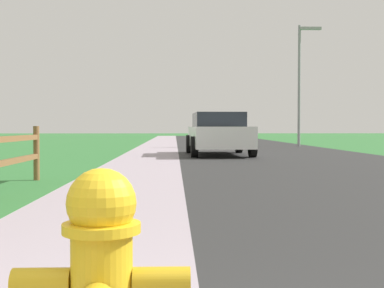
{
  "coord_description": "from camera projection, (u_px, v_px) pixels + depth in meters",
  "views": [
    {
      "loc": [
        -0.15,
        -0.89,
        0.98
      ],
      "look_at": [
        0.13,
        7.58,
        0.71
      ],
      "focal_mm": 50.32,
      "sensor_mm": 36.0,
      "label": 1
    }
  ],
  "objects": [
    {
      "name": "fire_hydrant",
      "position": [
        101.0,
        282.0,
        1.9
      ],
      "size": [
        0.63,
        0.51,
        0.83
      ],
      "color": "yellow",
      "rests_on": "ground"
    },
    {
      "name": "ground_plane",
      "position": [
        178.0,
        148.0,
        25.9
      ],
      "size": [
        120.0,
        120.0,
        0.0
      ],
      "primitive_type": "plane",
      "color": "#337436"
    },
    {
      "name": "street_lamp",
      "position": [
        301.0,
        74.0,
        27.21
      ],
      "size": [
        1.17,
        0.2,
        6.13
      ],
      "color": "gray",
      "rests_on": "ground"
    },
    {
      "name": "road_asphalt",
      "position": [
        244.0,
        146.0,
        28.01
      ],
      "size": [
        7.0,
        66.0,
        0.01
      ],
      "primitive_type": "cube",
      "color": "#2D2D2D",
      "rests_on": "ground"
    },
    {
      "name": "parked_suv_white",
      "position": [
        218.0,
        133.0,
        18.94
      ],
      "size": [
        2.21,
        4.98,
        1.49
      ],
      "color": "white",
      "rests_on": "ground"
    },
    {
      "name": "grass_verge",
      "position": [
        90.0,
        146.0,
        27.75
      ],
      "size": [
        5.0,
        66.0,
        0.0
      ],
      "primitive_type": "cube",
      "color": "#337436",
      "rests_on": "ground"
    },
    {
      "name": "curb_concrete",
      "position": [
        119.0,
        146.0,
        27.8
      ],
      "size": [
        6.0,
        66.0,
        0.01
      ],
      "primitive_type": "cube",
      "color": "#AB9BA7",
      "rests_on": "ground"
    }
  ]
}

